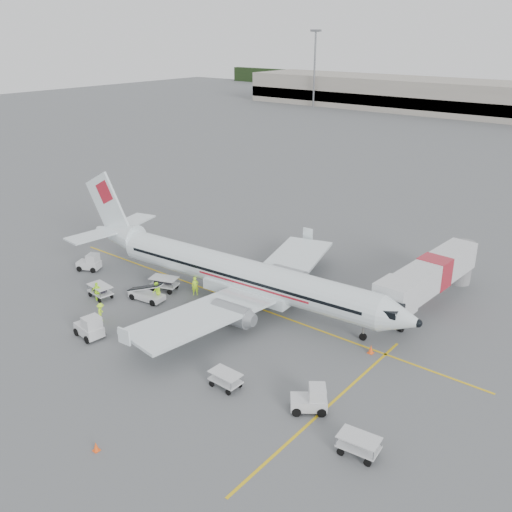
# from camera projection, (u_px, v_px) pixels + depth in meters

# --- Properties ---
(ground) EXTENTS (360.00, 360.00, 0.00)m
(ground) POSITION_uv_depth(u_px,v_px,m) (242.00, 302.00, 50.66)
(ground) COLOR #56595B
(stripe_lead) EXTENTS (44.00, 0.20, 0.01)m
(stripe_lead) POSITION_uv_depth(u_px,v_px,m) (242.00, 302.00, 50.66)
(stripe_lead) COLOR yellow
(stripe_lead) RESTS_ON ground
(stripe_cross) EXTENTS (0.20, 20.00, 0.01)m
(stripe_cross) POSITION_uv_depth(u_px,v_px,m) (329.00, 406.00, 36.74)
(stripe_cross) COLOR yellow
(stripe_cross) RESTS_ON ground
(terminal_west) EXTENTS (110.00, 22.00, 9.00)m
(terminal_west) POSITION_uv_depth(u_px,v_px,m) (422.00, 95.00, 166.43)
(terminal_west) COLOR gray
(terminal_west) RESTS_ON ground
(mast_west) EXTENTS (3.20, 1.20, 22.00)m
(mast_west) POSITION_uv_depth(u_px,v_px,m) (315.00, 69.00, 172.70)
(mast_west) COLOR slate
(mast_west) RESTS_ON ground
(aircraft) EXTENTS (35.95, 29.15, 9.39)m
(aircraft) POSITION_uv_depth(u_px,v_px,m) (243.00, 254.00, 48.79)
(aircraft) COLOR white
(aircraft) RESTS_ON ground
(jet_bridge) EXTENTS (4.06, 16.82, 4.38)m
(jet_bridge) POSITION_uv_depth(u_px,v_px,m) (432.00, 282.00, 49.41)
(jet_bridge) COLOR silver
(jet_bridge) RESTS_ON ground
(belt_loader) EXTENTS (4.54, 2.22, 2.36)m
(belt_loader) POSITION_uv_depth(u_px,v_px,m) (146.00, 288.00, 50.63)
(belt_loader) COLOR silver
(belt_loader) RESTS_ON ground
(tug_fore) EXTENTS (2.63, 2.44, 1.78)m
(tug_fore) POSITION_uv_depth(u_px,v_px,m) (309.00, 398.00, 36.02)
(tug_fore) COLOR silver
(tug_fore) RESTS_ON ground
(tug_mid) EXTENTS (2.62, 1.71, 1.90)m
(tug_mid) POSITION_uv_depth(u_px,v_px,m) (89.00, 326.00, 44.69)
(tug_mid) COLOR silver
(tug_mid) RESTS_ON ground
(tug_aft) EXTENTS (2.55, 2.11, 1.72)m
(tug_aft) POSITION_uv_depth(u_px,v_px,m) (89.00, 262.00, 57.14)
(tug_aft) COLOR silver
(tug_aft) RESTS_ON ground
(cart_loaded_a) EXTENTS (2.84, 2.21, 1.30)m
(cart_loaded_a) POSITION_uv_depth(u_px,v_px,m) (164.00, 284.00, 52.73)
(cart_loaded_a) COLOR silver
(cart_loaded_a) RESTS_ON ground
(cart_loaded_b) EXTENTS (2.52, 1.68, 1.23)m
(cart_loaded_b) POSITION_uv_depth(u_px,v_px,m) (100.00, 291.00, 51.29)
(cart_loaded_b) COLOR silver
(cart_loaded_b) RESTS_ON ground
(cart_empty_a) EXTENTS (2.22, 1.35, 1.14)m
(cart_empty_a) POSITION_uv_depth(u_px,v_px,m) (225.00, 380.00, 38.48)
(cart_empty_a) COLOR silver
(cart_empty_a) RESTS_ON ground
(cart_empty_b) EXTENTS (2.49, 1.64, 1.23)m
(cart_empty_b) POSITION_uv_depth(u_px,v_px,m) (359.00, 446.00, 32.36)
(cart_empty_b) COLOR silver
(cart_empty_b) RESTS_ON ground
(cone_nose) EXTENTS (0.43, 0.43, 0.70)m
(cone_nose) POSITION_uv_depth(u_px,v_px,m) (371.00, 349.00, 42.60)
(cone_nose) COLOR #FD5416
(cone_nose) RESTS_ON ground
(cone_port) EXTENTS (0.42, 0.42, 0.68)m
(cone_port) POSITION_uv_depth(u_px,v_px,m) (294.00, 245.00, 63.05)
(cone_port) COLOR #FD5416
(cone_port) RESTS_ON ground
(cone_stbd) EXTENTS (0.37, 0.37, 0.61)m
(cone_stbd) POSITION_uv_depth(u_px,v_px,m) (96.00, 446.00, 32.74)
(cone_stbd) COLOR #FD5416
(cone_stbd) RESTS_ON ground
(crew_a) EXTENTS (0.76, 0.74, 1.75)m
(crew_a) POSITION_uv_depth(u_px,v_px,m) (195.00, 286.00, 51.72)
(crew_a) COLOR #B9F523
(crew_a) RESTS_ON ground
(crew_b) EXTENTS (1.13, 1.09, 1.84)m
(crew_b) POSITION_uv_depth(u_px,v_px,m) (157.00, 292.00, 50.45)
(crew_b) COLOR #B9F523
(crew_b) RESTS_ON ground
(crew_c) EXTENTS (1.15, 1.17, 1.61)m
(crew_c) POSITION_uv_depth(u_px,v_px,m) (101.00, 312.00, 47.12)
(crew_c) COLOR #B9F523
(crew_c) RESTS_ON ground
(crew_d) EXTENTS (1.03, 1.00, 1.73)m
(crew_d) POSITION_uv_depth(u_px,v_px,m) (97.00, 292.00, 50.68)
(crew_d) COLOR #B9F523
(crew_d) RESTS_ON ground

